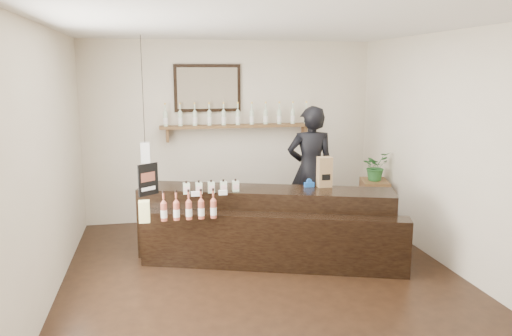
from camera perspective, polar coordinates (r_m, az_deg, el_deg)
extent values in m
plane|color=black|center=(5.84, 0.90, -12.52)|extent=(5.00, 5.00, 0.00)
plane|color=beige|center=(7.87, -2.96, 4.18)|extent=(4.50, 0.00, 4.50)
plane|color=beige|center=(3.11, 10.91, -6.65)|extent=(4.50, 0.00, 4.50)
plane|color=beige|center=(5.43, -22.94, 0.23)|extent=(0.00, 5.00, 5.00)
plane|color=beige|center=(6.31, 21.34, 1.74)|extent=(0.00, 5.00, 5.00)
plane|color=white|center=(5.38, 0.99, 15.98)|extent=(5.00, 5.00, 0.00)
cube|color=#57341D|center=(7.75, -2.09, 4.82)|extent=(2.40, 0.25, 0.04)
cube|color=#57341D|center=(7.70, -10.10, 3.71)|extent=(0.04, 0.20, 0.20)
cube|color=#57341D|center=(8.04, 5.52, 4.14)|extent=(0.04, 0.20, 0.20)
cube|color=black|center=(7.75, -5.57, 9.08)|extent=(1.02, 0.04, 0.72)
cube|color=#4B3E30|center=(7.72, -5.55, 9.07)|extent=(0.92, 0.01, 0.62)
cube|color=white|center=(6.92, -12.54, 1.73)|extent=(0.12, 0.12, 0.28)
cylinder|color=black|center=(6.84, -12.83, 8.74)|extent=(0.01, 0.01, 1.41)
cylinder|color=beige|center=(7.64, -10.30, 5.48)|extent=(0.07, 0.07, 0.20)
cone|color=beige|center=(7.63, -10.34, 6.43)|extent=(0.07, 0.07, 0.05)
cylinder|color=beige|center=(7.62, -10.35, 6.88)|extent=(0.02, 0.02, 0.07)
cylinder|color=gold|center=(7.62, -10.37, 7.23)|extent=(0.03, 0.03, 0.02)
cylinder|color=white|center=(7.64, -10.30, 5.33)|extent=(0.07, 0.07, 0.09)
cylinder|color=beige|center=(7.65, -8.65, 5.54)|extent=(0.07, 0.07, 0.20)
cone|color=beige|center=(7.64, -8.68, 6.49)|extent=(0.07, 0.07, 0.05)
cylinder|color=beige|center=(7.63, -8.69, 6.94)|extent=(0.02, 0.02, 0.07)
cylinder|color=gold|center=(7.63, -8.70, 7.29)|extent=(0.03, 0.03, 0.02)
cylinder|color=white|center=(7.65, -8.65, 5.39)|extent=(0.07, 0.07, 0.09)
cylinder|color=beige|center=(7.66, -7.00, 5.59)|extent=(0.07, 0.07, 0.20)
cone|color=beige|center=(7.65, -7.02, 6.54)|extent=(0.07, 0.07, 0.05)
cylinder|color=beige|center=(7.65, -7.03, 6.99)|extent=(0.02, 0.02, 0.07)
cylinder|color=gold|center=(7.64, -7.04, 7.34)|extent=(0.03, 0.03, 0.02)
cylinder|color=white|center=(7.66, -7.00, 5.44)|extent=(0.07, 0.07, 0.09)
cylinder|color=beige|center=(7.68, -5.36, 5.64)|extent=(0.07, 0.07, 0.20)
cone|color=beige|center=(7.67, -5.37, 6.58)|extent=(0.07, 0.07, 0.05)
cylinder|color=beige|center=(7.67, -5.38, 7.03)|extent=(0.02, 0.02, 0.07)
cylinder|color=gold|center=(7.66, -5.39, 7.38)|extent=(0.03, 0.03, 0.02)
cylinder|color=white|center=(7.68, -5.35, 5.49)|extent=(0.07, 0.07, 0.09)
cylinder|color=beige|center=(7.71, -3.72, 5.68)|extent=(0.07, 0.07, 0.20)
cone|color=beige|center=(7.70, -3.73, 6.62)|extent=(0.07, 0.07, 0.05)
cylinder|color=beige|center=(7.69, -3.74, 7.07)|extent=(0.02, 0.02, 0.07)
cylinder|color=gold|center=(7.69, -3.74, 7.42)|extent=(0.03, 0.03, 0.02)
cylinder|color=white|center=(7.71, -3.72, 5.53)|extent=(0.07, 0.07, 0.09)
cylinder|color=beige|center=(7.74, -2.10, 5.72)|extent=(0.07, 0.07, 0.20)
cone|color=beige|center=(7.73, -2.11, 6.66)|extent=(0.07, 0.07, 0.05)
cylinder|color=beige|center=(7.72, -2.11, 7.10)|extent=(0.02, 0.02, 0.07)
cylinder|color=gold|center=(7.72, -2.11, 7.45)|extent=(0.03, 0.03, 0.02)
cylinder|color=white|center=(7.74, -2.10, 5.57)|extent=(0.07, 0.07, 0.09)
cylinder|color=beige|center=(7.78, -0.49, 5.75)|extent=(0.07, 0.07, 0.20)
cone|color=beige|center=(7.77, -0.49, 6.69)|extent=(0.07, 0.07, 0.05)
cylinder|color=beige|center=(7.76, -0.49, 7.13)|extent=(0.02, 0.02, 0.07)
cylinder|color=gold|center=(7.76, -0.49, 7.47)|extent=(0.03, 0.03, 0.02)
cylinder|color=white|center=(7.78, -0.49, 5.60)|extent=(0.07, 0.07, 0.09)
cylinder|color=beige|center=(7.82, 1.10, 5.78)|extent=(0.07, 0.07, 0.20)
cone|color=beige|center=(7.81, 1.10, 6.71)|extent=(0.07, 0.07, 0.05)
cylinder|color=beige|center=(7.81, 1.10, 7.15)|extent=(0.02, 0.02, 0.07)
cylinder|color=gold|center=(7.80, 1.11, 7.49)|extent=(0.03, 0.03, 0.02)
cylinder|color=white|center=(7.82, 1.10, 5.63)|extent=(0.07, 0.07, 0.09)
cylinder|color=beige|center=(7.87, 2.67, 5.80)|extent=(0.07, 0.07, 0.20)
cone|color=beige|center=(7.86, 2.68, 6.73)|extent=(0.07, 0.07, 0.05)
cylinder|color=beige|center=(7.86, 2.68, 7.16)|extent=(0.02, 0.02, 0.07)
cylinder|color=gold|center=(7.85, 2.69, 7.50)|extent=(0.03, 0.03, 0.02)
cylinder|color=white|center=(7.87, 2.67, 5.66)|extent=(0.07, 0.07, 0.09)
cylinder|color=beige|center=(7.93, 4.22, 5.82)|extent=(0.07, 0.07, 0.20)
cone|color=beige|center=(7.92, 4.23, 6.74)|extent=(0.07, 0.07, 0.05)
cylinder|color=beige|center=(7.91, 4.24, 7.17)|extent=(0.02, 0.02, 0.07)
cylinder|color=gold|center=(7.91, 4.24, 7.51)|extent=(0.03, 0.03, 0.02)
cylinder|color=white|center=(7.93, 4.22, 5.68)|extent=(0.07, 0.07, 0.09)
cylinder|color=beige|center=(7.99, 5.75, 5.84)|extent=(0.07, 0.07, 0.20)
cone|color=beige|center=(7.98, 5.77, 6.75)|extent=(0.07, 0.07, 0.05)
cylinder|color=beige|center=(7.98, 5.77, 7.18)|extent=(0.02, 0.02, 0.07)
cylinder|color=gold|center=(7.97, 5.78, 7.51)|extent=(0.03, 0.03, 0.02)
cylinder|color=white|center=(7.99, 5.75, 5.69)|extent=(0.07, 0.07, 0.09)
cube|color=black|center=(6.36, 1.04, -6.27)|extent=(3.19, 1.55, 0.89)
cube|color=black|center=(6.01, 1.90, -8.41)|extent=(3.10, 1.29, 0.67)
cube|color=white|center=(5.92, -6.95, -2.95)|extent=(0.10, 0.04, 0.05)
cube|color=white|center=(5.95, -3.81, -2.81)|extent=(0.10, 0.04, 0.05)
cube|color=#FAF798|center=(5.74, -12.62, -5.45)|extent=(0.12, 0.12, 0.12)
cube|color=#FAF798|center=(5.71, -12.67, -4.29)|extent=(0.12, 0.12, 0.12)
cube|color=beige|center=(6.06, -7.96, -2.32)|extent=(0.08, 0.08, 0.13)
cube|color=beige|center=(6.02, -7.93, -2.41)|extent=(0.07, 0.00, 0.06)
cylinder|color=black|center=(6.04, -7.98, -1.62)|extent=(0.02, 0.02, 0.03)
cube|color=beige|center=(6.07, -6.55, -2.26)|extent=(0.08, 0.08, 0.13)
cube|color=beige|center=(6.03, -6.51, -2.35)|extent=(0.07, 0.00, 0.06)
cylinder|color=black|center=(6.05, -6.56, -1.56)|extent=(0.02, 0.02, 0.03)
cube|color=beige|center=(6.08, -5.14, -2.20)|extent=(0.08, 0.08, 0.13)
cube|color=beige|center=(6.04, -5.10, -2.29)|extent=(0.07, 0.00, 0.06)
cylinder|color=black|center=(6.06, -5.16, -1.51)|extent=(0.02, 0.02, 0.03)
cube|color=beige|center=(6.10, -3.75, -2.15)|extent=(0.08, 0.08, 0.13)
cube|color=beige|center=(6.06, -3.69, -2.23)|extent=(0.07, 0.00, 0.06)
cylinder|color=black|center=(6.08, -3.76, -1.45)|extent=(0.02, 0.02, 0.03)
cube|color=beige|center=(6.12, -2.36, -2.08)|extent=(0.08, 0.08, 0.13)
cube|color=beige|center=(6.08, -2.30, -2.17)|extent=(0.07, 0.00, 0.06)
cylinder|color=black|center=(6.10, -2.37, -1.39)|extent=(0.02, 0.02, 0.03)
cylinder|color=#AE4F3B|center=(5.73, -10.48, -4.97)|extent=(0.07, 0.07, 0.20)
cone|color=#AE4F3B|center=(5.70, -10.53, -3.74)|extent=(0.07, 0.07, 0.05)
cylinder|color=#AE4F3B|center=(5.68, -10.55, -3.15)|extent=(0.02, 0.02, 0.07)
cylinder|color=black|center=(5.67, -10.57, -2.69)|extent=(0.03, 0.03, 0.02)
cylinder|color=white|center=(5.74, -10.48, -5.16)|extent=(0.07, 0.07, 0.09)
cylinder|color=#AE4F3B|center=(5.73, -9.08, -4.91)|extent=(0.07, 0.07, 0.20)
cone|color=#AE4F3B|center=(5.70, -9.12, -3.68)|extent=(0.07, 0.07, 0.05)
cylinder|color=#AE4F3B|center=(5.68, -9.14, -3.10)|extent=(0.02, 0.02, 0.07)
cylinder|color=black|center=(5.67, -9.15, -2.64)|extent=(0.03, 0.03, 0.02)
cylinder|color=white|center=(5.74, -9.07, -5.11)|extent=(0.07, 0.07, 0.09)
cylinder|color=#AE4F3B|center=(5.74, -7.68, -4.85)|extent=(0.07, 0.07, 0.20)
cone|color=#AE4F3B|center=(5.71, -7.71, -3.62)|extent=(0.07, 0.07, 0.05)
cylinder|color=#AE4F3B|center=(5.69, -7.72, -3.04)|extent=(0.02, 0.02, 0.07)
cylinder|color=black|center=(5.68, -7.74, -2.58)|extent=(0.03, 0.03, 0.02)
cylinder|color=white|center=(5.74, -7.67, -5.05)|extent=(0.07, 0.07, 0.09)
cylinder|color=#AE4F3B|center=(5.75, -6.28, -4.79)|extent=(0.07, 0.07, 0.20)
cone|color=#AE4F3B|center=(5.72, -6.31, -3.56)|extent=(0.07, 0.07, 0.05)
cylinder|color=#AE4F3B|center=(5.70, -6.32, -2.98)|extent=(0.02, 0.02, 0.07)
cylinder|color=black|center=(5.69, -6.33, -2.52)|extent=(0.03, 0.03, 0.02)
cylinder|color=white|center=(5.75, -6.27, -4.99)|extent=(0.07, 0.07, 0.09)
cylinder|color=#AE4F3B|center=(5.76, -4.89, -4.73)|extent=(0.07, 0.07, 0.20)
cone|color=#AE4F3B|center=(5.73, -4.91, -3.50)|extent=(0.07, 0.07, 0.05)
cylinder|color=#AE4F3B|center=(5.71, -4.92, -2.92)|extent=(0.02, 0.02, 0.07)
cylinder|color=black|center=(5.70, -4.92, -2.46)|extent=(0.03, 0.03, 0.02)
cylinder|color=white|center=(5.77, -4.88, -4.92)|extent=(0.07, 0.07, 0.09)
cube|color=black|center=(6.02, -12.23, -1.29)|extent=(0.23, 0.18, 0.38)
cube|color=brown|center=(6.00, -12.24, -1.01)|extent=(0.16, 0.12, 0.11)
cube|color=white|center=(6.03, -12.18, -2.33)|extent=(0.16, 0.12, 0.04)
cube|color=olive|center=(6.37, 7.83, -0.45)|extent=(0.18, 0.13, 0.38)
cube|color=black|center=(6.32, 8.02, -1.06)|extent=(0.11, 0.00, 0.08)
cube|color=#1851AD|center=(6.37, 6.09, -1.91)|extent=(0.13, 0.05, 0.06)
cylinder|color=#1851AD|center=(6.36, 6.10, -1.52)|extent=(0.07, 0.03, 0.07)
cube|color=#57341D|center=(7.66, 13.30, -4.12)|extent=(0.49, 0.59, 0.75)
imported|color=#255E27|center=(7.53, 13.50, 0.20)|extent=(0.49, 0.46, 0.42)
imported|color=black|center=(7.24, 6.25, 0.71)|extent=(0.81, 0.58, 2.10)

